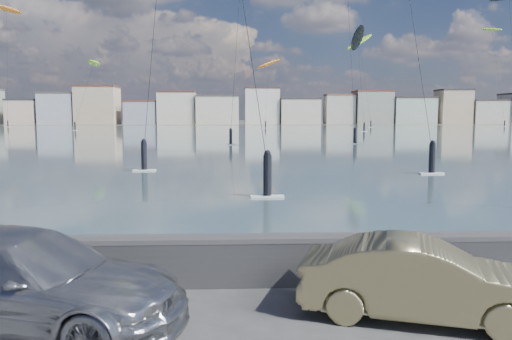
{
  "coord_description": "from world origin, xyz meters",
  "views": [
    {
      "loc": [
        0.53,
        -7.0,
        3.4
      ],
      "look_at": [
        1.0,
        4.0,
        2.2
      ],
      "focal_mm": 35.0,
      "sensor_mm": 36.0,
      "label": 1
    }
  ],
  "objects": [
    {
      "name": "kitesurfer_7",
      "position": [
        86.03,
        158.82,
        31.18
      ],
      "size": [
        5.59,
        17.95,
        33.16
      ],
      "color": "#8CD826",
      "rests_on": "ground"
    },
    {
      "name": "kitesurfer_8",
      "position": [
        39.94,
        151.98,
        26.22
      ],
      "size": [
        9.49,
        16.47,
        29.8
      ],
      "color": "#8CD826",
      "rests_on": "ground"
    },
    {
      "name": "kitesurfer_16",
      "position": [
        29.05,
        109.83,
        21.03
      ],
      "size": [
        3.21,
        15.79,
        24.29
      ],
      "color": "black",
      "rests_on": "ground"
    },
    {
      "name": "far_shore_strip",
      "position": [
        0.0,
        200.0,
        0.01
      ],
      "size": [
        500.0,
        60.0,
        0.0
      ],
      "primitive_type": "cube",
      "color": "#4C473D",
      "rests_on": "ground"
    },
    {
      "name": "far_buildings",
      "position": [
        1.31,
        186.0,
        6.03
      ],
      "size": [
        240.79,
        13.26,
        14.6
      ],
      "color": "#B2B7C6",
      "rests_on": "ground"
    },
    {
      "name": "seawall",
      "position": [
        0.0,
        2.7,
        0.58
      ],
      "size": [
        400.0,
        0.36,
        1.08
      ],
      "color": "#28282B",
      "rests_on": "ground"
    },
    {
      "name": "kitesurfer_14",
      "position": [
        -68.61,
        151.74,
        35.09
      ],
      "size": [
        8.47,
        12.34,
        37.26
      ],
      "color": "orange",
      "rests_on": "ground"
    },
    {
      "name": "car_champagne",
      "position": [
        3.67,
        0.97,
        0.67
      ],
      "size": [
        4.29,
        2.58,
        1.33
      ],
      "primitive_type": "imported",
      "rotation": [
        0.0,
        0.0,
        1.26
      ],
      "color": "tan",
      "rests_on": "ground"
    },
    {
      "name": "kitesurfer_4",
      "position": [
        10.62,
        142.53,
        18.35
      ],
      "size": [
        8.24,
        17.05,
        20.88
      ],
      "color": "orange",
      "rests_on": "ground"
    },
    {
      "name": "kitesurfer_20",
      "position": [
        -34.1,
        119.27,
        16.15
      ],
      "size": [
        5.87,
        16.24,
        17.26
      ],
      "color": "#8CD826",
      "rests_on": "ground"
    },
    {
      "name": "car_silver",
      "position": [
        -2.87,
        0.88,
        0.78
      ],
      "size": [
        5.75,
        3.45,
        1.56
      ],
      "primitive_type": "imported",
      "rotation": [
        0.0,
        0.0,
        1.32
      ],
      "color": "#A5A6AC",
      "rests_on": "ground"
    },
    {
      "name": "bay_water",
      "position": [
        0.0,
        91.5,
        0.01
      ],
      "size": [
        500.0,
        177.0,
        0.0
      ],
      "primitive_type": "cube",
      "color": "#3E5D66",
      "rests_on": "ground"
    }
  ]
}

